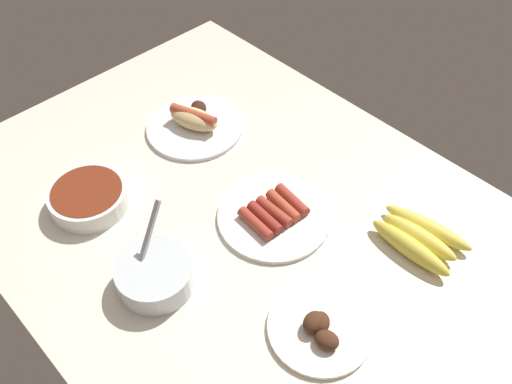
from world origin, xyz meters
The scene contains 7 objects.
ground_plane centered at (0.00, 0.00, -1.50)cm, with size 120.00×90.00×3.00cm, color silver.
bowl_coleslaw centered at (-3.44, 22.79, 2.97)cm, with size 14.38×14.38×15.21cm.
plate_hotdog_assembled centered at (25.42, -10.36, 1.77)cm, with size 23.08×23.08×5.61cm.
plate_sausages centered at (-7.55, -4.24, 0.97)cm, with size 23.43×23.43×3.25cm.
bowl_chili centered at (21.90, 21.08, 2.46)cm, with size 16.33×16.33×4.45cm.
plate_grilled_meat centered at (-31.08, 8.05, 1.00)cm, with size 18.71×18.71×4.15cm.
banana_bunch centered at (-31.85, -20.07, 1.88)cm, with size 18.87×11.88×3.94cm.
Camera 1 is at (-56.29, 47.83, 87.27)cm, focal length 38.16 mm.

